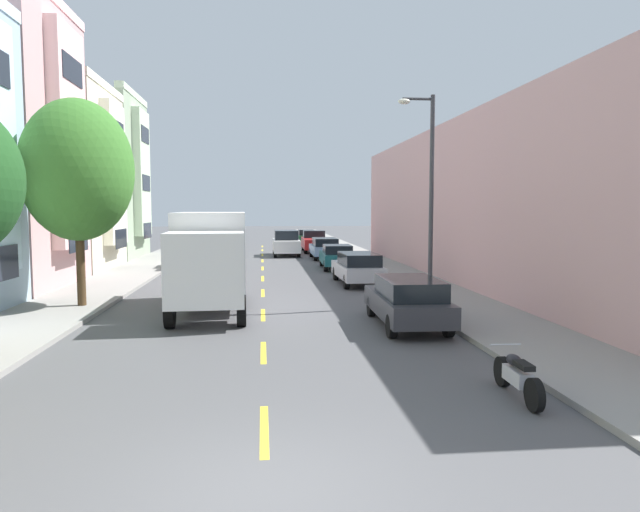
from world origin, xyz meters
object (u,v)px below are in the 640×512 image
at_px(parked_wagon_sky, 324,248).
at_px(moving_white_sedan, 286,243).
at_px(delivery_box_truck, 210,256).
at_px(parked_sedan_teal, 337,256).
at_px(parked_pickup_red, 315,242).
at_px(parked_suv_champagne, 206,241).
at_px(street_lamp, 428,185).
at_px(parked_hatchback_forest, 306,237).
at_px(parked_wagon_silver, 358,267).
at_px(parked_motorcycle, 517,377).
at_px(street_tree_second, 77,171).
at_px(parked_wagon_charcoal, 408,300).
at_px(parked_hatchback_orange, 215,239).
at_px(parked_sedan_navy, 187,256).

xyz_separation_m(parked_wagon_sky, moving_white_sedan, (-2.60, 3.04, 0.18)).
relative_size(delivery_box_truck, parked_sedan_teal, 1.57).
bearing_deg(parked_pickup_red, parked_suv_champagne, -177.08).
height_order(street_lamp, parked_hatchback_forest, street_lamp).
bearing_deg(parked_sedan_teal, parked_wagon_silver, -89.49).
distance_m(street_lamp, moving_white_sedan, 23.59).
height_order(parked_hatchback_forest, parked_suv_champagne, parked_suv_champagne).
relative_size(parked_wagon_silver, parked_motorcycle, 2.31).
bearing_deg(parked_wagon_sky, street_tree_second, -119.19).
distance_m(parked_wagon_silver, parked_motorcycle, 16.25).
height_order(parked_hatchback_forest, parked_sedan_teal, parked_hatchback_forest).
relative_size(street_tree_second, parked_pickup_red, 1.36).
bearing_deg(parked_wagon_charcoal, parked_pickup_red, 90.04).
bearing_deg(street_tree_second, street_lamp, -2.73).
distance_m(parked_wagon_charcoal, parked_wagon_silver, 9.66).
bearing_deg(parked_wagon_charcoal, parked_hatchback_forest, 90.04).
bearing_deg(parked_hatchback_orange, parked_sedan_navy, -90.08).
bearing_deg(delivery_box_truck, parked_wagon_charcoal, -28.74).
xyz_separation_m(parked_wagon_charcoal, parked_motorcycle, (0.40, -6.59, -0.39)).
bearing_deg(parked_hatchback_orange, moving_white_sedan, -60.45).
bearing_deg(street_lamp, parked_hatchback_orange, 107.01).
xyz_separation_m(parked_wagon_charcoal, moving_white_sedan, (-2.55, 26.47, 0.18)).
height_order(parked_hatchback_forest, parked_pickup_red, parked_pickup_red).
distance_m(street_tree_second, parked_wagon_sky, 22.53).
bearing_deg(parked_wagon_sky, parked_hatchback_orange, 122.21).
distance_m(delivery_box_truck, moving_white_sedan, 23.39).
height_order(street_tree_second, parked_pickup_red, street_tree_second).
relative_size(parked_suv_champagne, parked_wagon_charcoal, 1.02).
bearing_deg(parked_hatchback_orange, parked_hatchback_forest, 14.15).
distance_m(parked_pickup_red, parked_wagon_silver, 20.40).
xyz_separation_m(parked_hatchback_orange, parked_wagon_silver, (8.90, -27.79, 0.05)).
relative_size(parked_hatchback_orange, parked_wagon_silver, 0.85).
bearing_deg(parked_wagon_charcoal, parked_sedan_teal, 89.80).
xyz_separation_m(parked_hatchback_orange, parked_wagon_sky, (8.83, -14.02, 0.05)).
distance_m(delivery_box_truck, parked_hatchback_orange, 34.19).
bearing_deg(parked_wagon_sky, parked_hatchback_forest, 90.29).
relative_size(parked_hatchback_orange, parked_sedan_teal, 0.88).
relative_size(parked_hatchback_forest, parked_sedan_teal, 0.89).
height_order(delivery_box_truck, parked_wagon_silver, delivery_box_truck).
relative_size(parked_hatchback_orange, moving_white_sedan, 0.84).
bearing_deg(parked_hatchback_forest, parked_wagon_charcoal, -89.96).
height_order(delivery_box_truck, parked_hatchback_forest, delivery_box_truck).
bearing_deg(parked_wagon_silver, parked_pickup_red, 90.41).
bearing_deg(parked_wagon_charcoal, parked_motorcycle, -86.52).
relative_size(delivery_box_truck, parked_hatchback_orange, 1.78).
distance_m(street_tree_second, parked_wagon_charcoal, 12.21).
relative_size(parked_pickup_red, parked_sedan_navy, 1.17).
relative_size(street_tree_second, parked_sedan_navy, 1.59).
bearing_deg(parked_wagon_sky, parked_pickup_red, 90.67).
distance_m(street_lamp, parked_hatchback_orange, 35.69).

